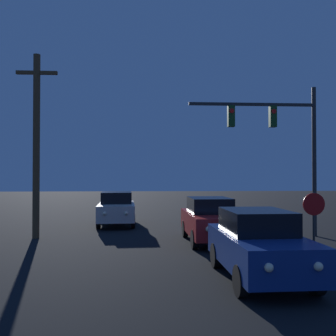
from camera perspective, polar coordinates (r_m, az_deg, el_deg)
The scene contains 6 objects.
car_near at distance 9.78m, azimuth 13.65°, elevation -11.22°, with size 1.92×4.23×1.71m.
car_mid at distance 14.68m, azimuth 6.46°, elevation -7.82°, with size 1.94×4.24×1.71m.
car_far at distance 19.63m, azimuth -7.84°, elevation -6.10°, with size 2.02×4.27×1.71m.
traffic_signal_mast at distance 16.65m, azimuth 17.00°, elevation 4.69°, with size 5.47×0.30×6.35m.
stop_sign at distance 11.40m, azimuth 21.33°, elevation -6.82°, with size 0.63×0.07×2.09m.
utility_pole at distance 16.35m, azimuth -19.42°, elevation 3.74°, with size 1.67×0.28×7.58m.
Camera 1 is at (-0.73, 0.72, 2.60)m, focal length 40.00 mm.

